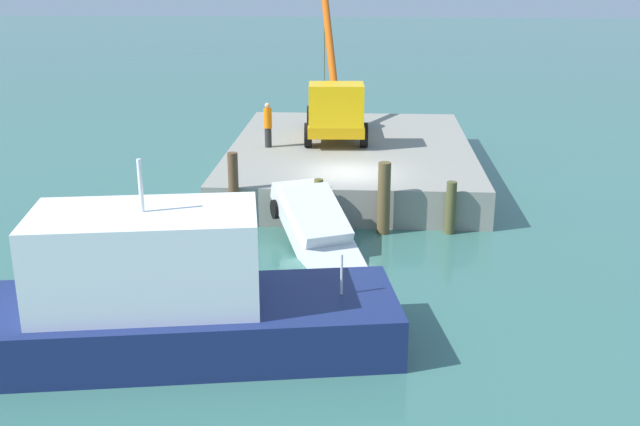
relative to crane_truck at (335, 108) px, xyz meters
The scene contains 10 objects.
ground 6.17m from the crane_truck, ahead, with size 200.00×200.00×0.00m, color #386B60.
dock 2.34m from the crane_truck, 37.20° to the left, with size 13.63×9.91×1.37m, color gray.
crane_truck is the anchor object (origin of this frame).
dock_worker 3.21m from the crane_truck, 57.58° to the right, with size 0.34×0.34×1.84m.
salvaged_car 9.86m from the crane_truck, ahead, with size 4.77×3.39×2.56m.
moored_yacht 18.15m from the crane_truck, 19.18° to the right, with size 5.63×15.26×6.04m.
piling_near 8.58m from the crane_truck, 21.33° to the right, with size 0.34×0.34×2.64m, color brown.
piling_mid 8.37m from the crane_truck, ahead, with size 0.31×0.31×1.85m, color brown.
piling_far 8.48m from the crane_truck, 13.60° to the left, with size 0.42×0.42×2.44m, color brown.
piling_end 9.19m from the crane_truck, 27.67° to the left, with size 0.34×0.34×1.79m, color #4D4D2A.
Camera 1 is at (27.05, 0.66, 8.72)m, focal length 43.33 mm.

